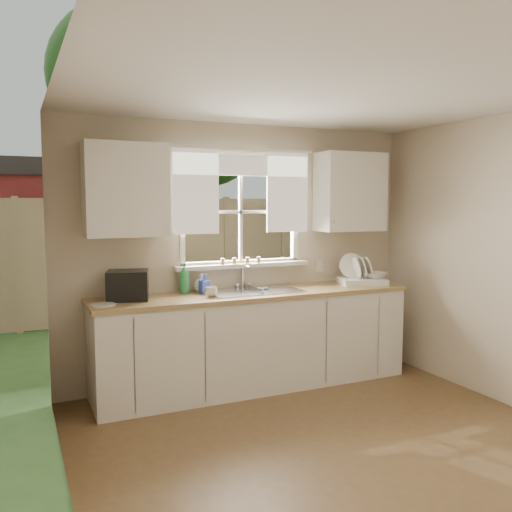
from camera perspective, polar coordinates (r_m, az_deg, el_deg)
name	(u,v)px	position (r m, az deg, el deg)	size (l,w,h in m)	color
ground	(357,463)	(3.96, 10.61, -20.62)	(4.00, 4.00, 0.00)	brown
room_walls	(367,282)	(3.53, 11.58, -2.73)	(3.62, 4.02, 2.50)	beige
ceiling	(365,82)	(3.63, 11.37, 17.55)	(3.60, 4.00, 0.02)	silver
window	(241,229)	(5.31, -1.57, 2.87)	(1.38, 0.16, 1.06)	white
curtains	(243,183)	(5.26, -1.36, 7.72)	(1.50, 0.03, 0.81)	white
base_cabinets	(255,341)	(5.18, -0.14, -8.97)	(3.00, 0.62, 0.87)	silver
countertop	(255,294)	(5.09, -0.14, -4.01)	(3.04, 0.65, 0.04)	#A28251
upper_cabinet_left	(126,190)	(4.80, -13.57, 6.76)	(0.70, 0.33, 0.80)	silver
upper_cabinet_right	(350,192)	(5.70, 9.91, 6.65)	(0.70, 0.33, 0.80)	silver
wall_outlet	(319,266)	(5.73, 6.64, -1.03)	(0.08, 0.01, 0.12)	beige
sill_jars	(241,261)	(5.27, -1.60, -0.48)	(0.42, 0.04, 0.06)	brown
backyard	(146,119)	(11.74, -11.49, 13.99)	(20.00, 10.00, 6.13)	#335421
sink	(253,299)	(5.12, -0.29, -4.53)	(0.88, 0.52, 0.40)	#B7B7BC
dish_rack	(361,278)	(5.66, 11.03, -2.25)	(0.53, 0.46, 0.31)	white
bowl	(375,275)	(5.69, 12.37, -1.99)	(0.24, 0.24, 0.06)	white
soap_bottle_a	(184,278)	(5.04, -7.56, -2.35)	(0.10, 0.11, 0.27)	green
soap_bottle_b	(204,284)	(5.00, -5.46, -2.93)	(0.08, 0.08, 0.18)	blue
soap_bottle_c	(201,283)	(5.08, -5.79, -2.81)	(0.14, 0.14, 0.18)	beige
saucer	(103,305)	(4.59, -15.79, -4.95)	(0.20, 0.20, 0.01)	beige
cup	(211,292)	(4.83, -4.73, -3.78)	(0.11, 0.11, 0.09)	silver
black_appliance	(128,285)	(4.79, -13.35, -3.00)	(0.34, 0.30, 0.25)	black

